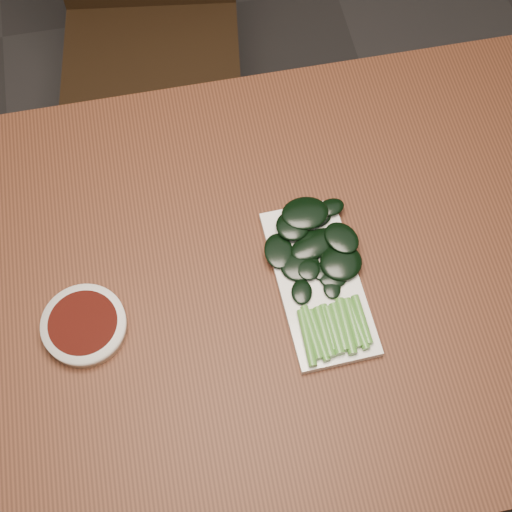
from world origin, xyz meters
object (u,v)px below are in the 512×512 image
(table, at_px, (244,300))
(chair_far, at_px, (149,27))
(gai_lan, at_px, (321,269))
(serving_plate, at_px, (318,282))
(sauce_bowl, at_px, (84,325))

(table, distance_m, chair_far, 0.83)
(table, xyz_separation_m, chair_far, (-0.08, 0.81, -0.19))
(chair_far, height_order, gai_lan, chair_far)
(serving_plate, bearing_deg, sauce_bowl, -179.34)
(sauce_bowl, relative_size, gai_lan, 0.46)
(gai_lan, bearing_deg, table, 175.07)
(chair_far, xyz_separation_m, gai_lan, (0.20, -0.82, 0.29))
(table, height_order, sauce_bowl, sauce_bowl)
(chair_far, relative_size, serving_plate, 3.24)
(gai_lan, bearing_deg, chair_far, 103.69)
(chair_far, bearing_deg, gai_lan, -68.45)
(sauce_bowl, xyz_separation_m, serving_plate, (0.36, 0.00, -0.01))
(chair_far, relative_size, sauce_bowl, 7.08)
(serving_plate, relative_size, gai_lan, 1.00)
(sauce_bowl, xyz_separation_m, gai_lan, (0.37, 0.02, 0.01))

